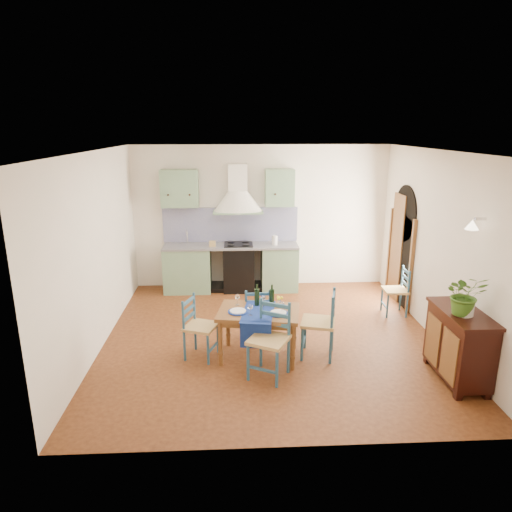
{
  "coord_description": "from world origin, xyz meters",
  "views": [
    {
      "loc": [
        -0.55,
        -6.38,
        3.12
      ],
      "look_at": [
        -0.21,
        0.3,
        1.22
      ],
      "focal_mm": 32.0,
      "sensor_mm": 36.0,
      "label": 1
    }
  ],
  "objects_px": {
    "dining_table": "(259,316)",
    "potted_plant": "(465,295)",
    "chair_near": "(270,339)",
    "sideboard": "(459,343)"
  },
  "relations": [
    {
      "from": "chair_near",
      "to": "dining_table",
      "type": "bearing_deg",
      "value": 102.44
    },
    {
      "from": "dining_table",
      "to": "chair_near",
      "type": "bearing_deg",
      "value": -77.56
    },
    {
      "from": "dining_table",
      "to": "potted_plant",
      "type": "distance_m",
      "value": 2.62
    },
    {
      "from": "dining_table",
      "to": "sideboard",
      "type": "bearing_deg",
      "value": -16.2
    },
    {
      "from": "chair_near",
      "to": "potted_plant",
      "type": "xyz_separation_m",
      "value": [
        2.31,
        -0.31,
        0.68
      ]
    },
    {
      "from": "chair_near",
      "to": "sideboard",
      "type": "relative_size",
      "value": 0.94
    },
    {
      "from": "sideboard",
      "to": "potted_plant",
      "type": "xyz_separation_m",
      "value": [
        -0.05,
        -0.09,
        0.68
      ]
    },
    {
      "from": "sideboard",
      "to": "chair_near",
      "type": "bearing_deg",
      "value": 174.65
    },
    {
      "from": "sideboard",
      "to": "potted_plant",
      "type": "relative_size",
      "value": 2.05
    },
    {
      "from": "dining_table",
      "to": "chair_near",
      "type": "relative_size",
      "value": 1.22
    }
  ]
}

